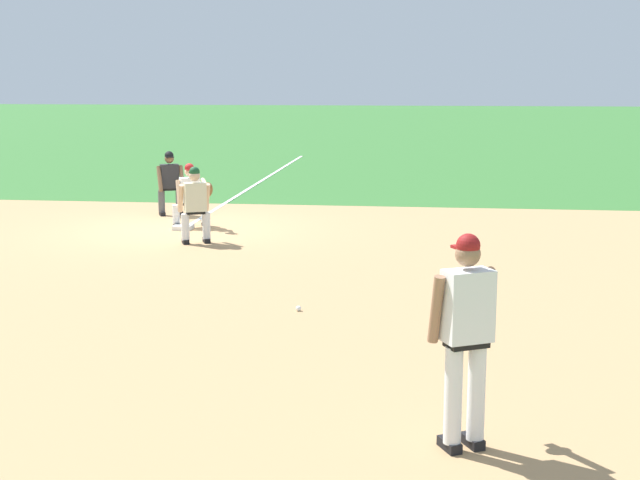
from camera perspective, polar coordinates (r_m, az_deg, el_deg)
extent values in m
plane|color=#336B2D|center=(18.62, -8.75, 0.68)|extent=(160.00, 160.00, 0.00)
cube|color=tan|center=(13.02, -3.57, -3.42)|extent=(18.00, 18.00, 0.01)
cube|color=white|center=(26.94, -3.80, 3.79)|extent=(17.25, 0.10, 0.00)
cube|color=white|center=(18.61, -8.75, 0.81)|extent=(0.38, 0.38, 0.09)
sphere|color=white|center=(12.02, -1.39, -4.41)|extent=(0.07, 0.07, 0.07)
cube|color=black|center=(7.81, 8.28, -12.85)|extent=(0.28, 0.22, 0.09)
cylinder|color=white|center=(7.61, 8.52, -9.80)|extent=(0.15, 0.15, 0.84)
cube|color=black|center=(7.91, 9.72, -12.58)|extent=(0.28, 0.22, 0.09)
cylinder|color=white|center=(7.71, 9.98, -9.57)|extent=(0.15, 0.15, 0.84)
cube|color=black|center=(7.52, 9.35, -6.53)|extent=(0.33, 0.39, 0.06)
cube|color=white|center=(7.43, 9.42, -4.17)|extent=(0.40, 0.47, 0.60)
sphere|color=#9E7051|center=(7.35, 9.45, -0.89)|extent=(0.21, 0.21, 0.21)
sphere|color=maroon|center=(7.34, 9.46, -0.36)|extent=(0.20, 0.20, 0.20)
cube|color=maroon|center=(7.42, 9.12, -0.42)|extent=(0.18, 0.20, 0.02)
cylinder|color=#9E7051|center=(7.38, 7.44, -4.42)|extent=(0.21, 0.17, 0.59)
cylinder|color=#9E7051|center=(7.78, 9.97, -2.82)|extent=(0.51, 0.32, 0.41)
ellipsoid|color=brown|center=(7.89, 9.64, -3.87)|extent=(0.36, 0.31, 0.34)
cube|color=black|center=(18.93, -7.36, 1.01)|extent=(0.28, 0.21, 0.09)
cylinder|color=white|center=(18.94, -7.40, 1.73)|extent=(0.15, 0.15, 0.40)
cube|color=black|center=(18.82, -9.15, 0.91)|extent=(0.28, 0.21, 0.09)
cylinder|color=white|center=(18.83, -9.19, 1.63)|extent=(0.15, 0.15, 0.40)
cube|color=black|center=(18.85, -8.31, 2.34)|extent=(0.33, 0.39, 0.06)
cube|color=white|center=(18.81, -8.33, 3.19)|extent=(0.39, 0.46, 0.52)
sphere|color=#DBB28E|center=(18.75, -8.35, 4.36)|extent=(0.21, 0.21, 0.21)
sphere|color=maroon|center=(18.74, -8.36, 4.58)|extent=(0.20, 0.20, 0.20)
cube|color=maroon|center=(18.65, -8.30, 4.47)|extent=(0.17, 0.20, 0.02)
cylinder|color=#DBB28E|center=(18.44, -7.34, 3.52)|extent=(0.56, 0.34, 0.24)
cylinder|color=#DBB28E|center=(18.68, -9.03, 2.93)|extent=(0.25, 0.19, 0.58)
ellipsoid|color=brown|center=(18.24, -7.19, 3.21)|extent=(0.28, 0.28, 0.35)
cube|color=black|center=(17.00, -8.61, -0.09)|extent=(0.28, 0.21, 0.09)
cylinder|color=white|center=(16.91, -8.61, 0.83)|extent=(0.15, 0.15, 0.50)
cube|color=black|center=(17.06, -7.28, -0.02)|extent=(0.28, 0.21, 0.09)
cylinder|color=white|center=(16.97, -7.28, 0.90)|extent=(0.15, 0.15, 0.50)
cube|color=black|center=(16.90, -7.97, 1.77)|extent=(0.32, 0.39, 0.06)
cube|color=beige|center=(16.86, -7.99, 2.74)|extent=(0.38, 0.46, 0.54)
sphere|color=#DBB28E|center=(16.83, -8.04, 4.10)|extent=(0.21, 0.21, 0.21)
sphere|color=#194C28|center=(16.82, -8.04, 4.34)|extent=(0.20, 0.20, 0.20)
cube|color=#194C28|center=(16.91, -8.09, 4.28)|extent=(0.17, 0.20, 0.02)
cylinder|color=#DBB28E|center=(16.97, -8.90, 2.66)|extent=(0.33, 0.22, 0.56)
cylinder|color=#DBB28E|center=(17.05, -7.24, 2.73)|extent=(0.33, 0.22, 0.56)
cube|color=black|center=(20.59, -8.96, 1.73)|extent=(0.28, 0.21, 0.09)
cylinder|color=#515154|center=(20.59, -9.01, 2.53)|extent=(0.15, 0.15, 0.50)
cube|color=black|center=(20.52, -10.06, 1.66)|extent=(0.28, 0.21, 0.09)
cylinder|color=#515154|center=(20.52, -10.11, 2.47)|extent=(0.15, 0.15, 0.50)
cube|color=black|center=(20.52, -9.58, 3.24)|extent=(0.33, 0.39, 0.06)
cube|color=#232326|center=(20.48, -9.60, 4.05)|extent=(0.39, 0.47, 0.54)
sphere|color=brown|center=(20.43, -9.63, 5.16)|extent=(0.21, 0.21, 0.21)
sphere|color=black|center=(20.42, -9.63, 5.35)|extent=(0.20, 0.20, 0.20)
cube|color=black|center=(20.33, -9.59, 5.26)|extent=(0.17, 0.20, 0.02)
cylinder|color=brown|center=(20.39, -8.83, 3.95)|extent=(0.33, 0.23, 0.56)
cylinder|color=brown|center=(20.30, -10.22, 3.88)|extent=(0.33, 0.23, 0.56)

